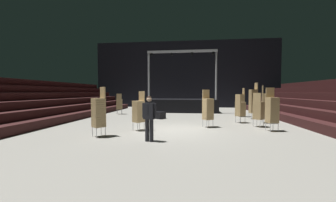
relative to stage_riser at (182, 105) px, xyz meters
name	(u,v)px	position (x,y,z in m)	size (l,w,h in m)	color
ground_plane	(173,131)	(0.00, -9.38, -0.71)	(22.00, 30.00, 0.10)	gray
arena_end_wall	(185,74)	(0.00, 5.62, 3.34)	(22.00, 0.30, 8.00)	black
bleacher_bank_left	(25,100)	(-8.75, -8.38, 0.69)	(4.50, 24.00, 2.70)	black
stage_riser	(182,105)	(0.00, 0.00, 0.00)	(6.39, 3.13, 5.48)	black
man_with_tie	(149,116)	(-0.67, -11.75, 0.30)	(0.57, 0.33, 1.71)	black
chair_stack_front_left	(208,108)	(1.72, -8.38, 0.32)	(0.60, 0.60, 1.96)	#B2B5BA
chair_stack_front_right	(139,111)	(-1.63, -9.67, 0.28)	(0.62, 0.62, 1.88)	#B2B5BA
chair_stack_mid_left	(240,108)	(3.76, -6.62, 0.19)	(0.60, 0.60, 1.71)	#B2B5BA
chair_stack_mid_right	(99,112)	(-2.90, -11.19, 0.36)	(0.62, 0.62, 2.05)	#B2B5BA
chair_stack_mid_centre	(259,110)	(4.38, -7.97, 0.24)	(0.62, 0.62, 1.79)	#B2B5BA
chair_stack_rear_left	(119,104)	(-5.10, -2.89, 0.19)	(0.53, 0.53, 1.71)	#B2B5BA
chair_stack_rear_right	(253,101)	(5.06, -4.67, 0.57)	(0.51, 0.51, 2.48)	#B2B5BA
chair_stack_rear_centre	(266,104)	(5.23, -6.54, 0.45)	(0.53, 0.53, 2.22)	#B2B5BA
chair_stack_aisle_left	(241,102)	(4.51, -3.54, 0.40)	(0.47, 0.47, 2.14)	#B2B5BA
chair_stack_aisle_right	(272,109)	(4.62, -9.12, 0.36)	(0.52, 0.52, 2.05)	#B2B5BA
equipment_road_case	(158,115)	(-1.43, -5.24, -0.43)	(0.90, 0.60, 0.48)	black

